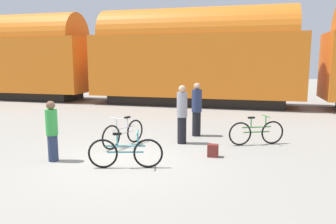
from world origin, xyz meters
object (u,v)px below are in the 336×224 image
object	(u,v)px
freight_train	(195,55)
backpack	(213,151)
bicycle_teal	(126,153)
person_in_green	(52,131)
bicycle_silver	(123,133)
person_in_navy	(197,109)
person_in_grey	(182,114)
bicycle_green	(256,132)

from	to	relation	value
freight_train	backpack	size ratio (longest dim) A/B	108.50
bicycle_teal	person_in_green	size ratio (longest dim) A/B	1.12
bicycle_silver	backpack	distance (m)	2.79
person_in_green	person_in_navy	bearing A→B (deg)	-33.07
bicycle_silver	person_in_navy	bearing A→B (deg)	44.11
person_in_green	freight_train	bearing A→B (deg)	-1.63
bicycle_silver	person_in_navy	xyz separation A→B (m)	(1.91, 1.85, 0.53)
bicycle_teal	person_in_navy	bearing A→B (deg)	74.07
bicycle_teal	person_in_grey	xyz separation A→B (m)	(0.81, 2.63, 0.54)
bicycle_teal	backpack	world-z (taller)	bicycle_teal
freight_train	backpack	bearing A→B (deg)	-77.22
person_in_grey	backpack	bearing A→B (deg)	-169.28
person_in_green	backpack	distance (m)	4.20
bicycle_teal	person_in_navy	world-z (taller)	person_in_navy
bicycle_silver	bicycle_green	size ratio (longest dim) A/B	1.02
freight_train	bicycle_teal	xyz separation A→B (m)	(0.36, -11.45, -2.45)
bicycle_green	backpack	distance (m)	1.98
bicycle_silver	person_in_navy	world-z (taller)	person_in_navy
bicycle_teal	backpack	bearing A→B (deg)	36.91
person_in_green	person_in_grey	size ratio (longest dim) A/B	0.86
person_in_navy	backpack	world-z (taller)	person_in_navy
freight_train	bicycle_teal	bearing A→B (deg)	-88.21
freight_train	bicycle_silver	size ratio (longest dim) A/B	22.22
bicycle_green	person_in_grey	bearing A→B (deg)	-169.49
person_in_navy	person_in_green	bearing A→B (deg)	-148.93
bicycle_silver	person_in_green	distance (m)	2.24
bicycle_silver	person_in_grey	world-z (taller)	person_in_grey
person_in_green	person_in_grey	bearing A→B (deg)	-40.88
person_in_grey	person_in_navy	bearing A→B (deg)	-45.18
bicycle_silver	backpack	world-z (taller)	bicycle_silver
bicycle_green	freight_train	bearing A→B (deg)	112.03
freight_train	person_in_grey	size ratio (longest dim) A/B	20.39
person_in_navy	bicycle_green	bearing A→B (deg)	-39.31
bicycle_green	person_in_navy	world-z (taller)	person_in_navy
bicycle_green	person_in_navy	distance (m)	2.16
freight_train	bicycle_green	bearing A→B (deg)	-67.97
bicycle_teal	person_in_grey	bearing A→B (deg)	72.89
bicycle_green	backpack	bearing A→B (deg)	-125.06
freight_train	person_in_green	distance (m)	11.70
freight_train	person_in_green	xyz separation A→B (m)	(-1.64, -11.40, -2.04)
bicycle_silver	person_in_grey	size ratio (longest dim) A/B	0.92
person_in_navy	bicycle_teal	bearing A→B (deg)	-125.21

